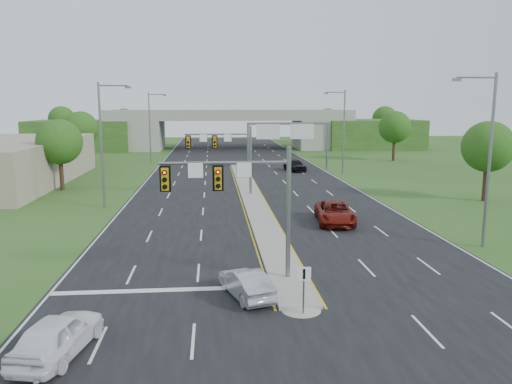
{
  "coord_description": "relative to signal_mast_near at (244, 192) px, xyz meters",
  "views": [
    {
      "loc": [
        -3.86,
        -24.72,
        9.02
      ],
      "look_at": [
        -0.8,
        9.72,
        3.0
      ],
      "focal_mm": 35.0,
      "sensor_mm": 36.0,
      "label": 1
    }
  ],
  "objects": [
    {
      "name": "signal_mast_far",
      "position": [
        0.0,
        25.0,
        0.0
      ],
      "size": [
        6.62,
        0.6,
        7.0
      ],
      "color": "slate",
      "rests_on": "ground"
    },
    {
      "name": "tree_r_mid",
      "position": [
        28.26,
        55.07,
        0.78
      ],
      "size": [
        5.2,
        5.2,
        8.12
      ],
      "color": "#382316",
      "rests_on": "ground"
    },
    {
      "name": "keep_right_sign",
      "position": [
        2.26,
        -4.45,
        -3.21
      ],
      "size": [
        0.6,
        0.13,
        2.2
      ],
      "color": "slate",
      "rests_on": "ground"
    },
    {
      "name": "tree_back_b",
      "position": [
        -21.74,
        94.07,
        0.78
      ],
      "size": [
        5.6,
        5.6,
        8.32
      ],
      "color": "#382316",
      "rests_on": "ground"
    },
    {
      "name": "lightpole_l_far",
      "position": [
        -11.03,
        55.07,
        1.38
      ],
      "size": [
        2.85,
        0.25,
        11.0
      ],
      "color": "slate",
      "rests_on": "ground"
    },
    {
      "name": "tree_l_near",
      "position": [
        -17.74,
        30.07,
        0.45
      ],
      "size": [
        4.8,
        4.8,
        7.6
      ],
      "color": "#382316",
      "rests_on": "ground"
    },
    {
      "name": "lane_markings",
      "position": [
        1.66,
        28.99,
        -4.7
      ],
      "size": [
        23.72,
        160.0,
        0.01
      ],
      "color": "gold",
      "rests_on": "road"
    },
    {
      "name": "overpass",
      "position": [
        2.26,
        80.07,
        -1.17
      ],
      "size": [
        80.0,
        14.0,
        8.1
      ],
      "color": "gray",
      "rests_on": "ground"
    },
    {
      "name": "road",
      "position": [
        2.26,
        35.07,
        -4.72
      ],
      "size": [
        24.0,
        160.0,
        0.02
      ],
      "primitive_type": "cube",
      "color": "black",
      "rests_on": "ground"
    },
    {
      "name": "tree_back_c",
      "position": [
        26.26,
        94.07,
        0.78
      ],
      "size": [
        5.6,
        5.6,
        8.32
      ],
      "color": "#382316",
      "rests_on": "ground"
    },
    {
      "name": "tree_back_d",
      "position": [
        40.26,
        94.07,
        1.11
      ],
      "size": [
        6.0,
        6.0,
        8.85
      ],
      "color": "#382316",
      "rests_on": "ground"
    },
    {
      "name": "tree_l_mid",
      "position": [
        -21.74,
        55.07,
        0.78
      ],
      "size": [
        5.2,
        5.2,
        8.12
      ],
      "color": "#382316",
      "rests_on": "ground"
    },
    {
      "name": "car_far_a",
      "position": [
        7.81,
        12.35,
        -3.89
      ],
      "size": [
        3.35,
        6.14,
        1.63
      ],
      "primitive_type": "imported",
      "rotation": [
        0.0,
        0.0,
        -0.11
      ],
      "color": "maroon",
      "rests_on": "road"
    },
    {
      "name": "tree_r_near",
      "position": [
        24.26,
        20.07,
        0.45
      ],
      "size": [
        4.8,
        4.8,
        7.6
      ],
      "color": "#382316",
      "rests_on": "ground"
    },
    {
      "name": "sign_gantry",
      "position": [
        8.95,
        44.99,
        0.51
      ],
      "size": [
        11.58,
        0.44,
        6.67
      ],
      "color": "slate",
      "rests_on": "ground"
    },
    {
      "name": "median_nose",
      "position": [
        2.26,
        -3.93,
        -4.63
      ],
      "size": [
        2.0,
        2.0,
        0.16
      ],
      "primitive_type": "cone",
      "color": "gray",
      "rests_on": "road"
    },
    {
      "name": "lightpole_r_near",
      "position": [
        15.56,
        5.07,
        1.38
      ],
      "size": [
        2.85,
        0.25,
        11.0
      ],
      "color": "slate",
      "rests_on": "ground"
    },
    {
      "name": "lightpole_l_mid",
      "position": [
        -11.03,
        20.07,
        1.38
      ],
      "size": [
        2.85,
        0.25,
        11.0
      ],
      "color": "slate",
      "rests_on": "ground"
    },
    {
      "name": "tree_back_a",
      "position": [
        -35.74,
        94.07,
        1.11
      ],
      "size": [
        6.0,
        6.0,
        8.85
      ],
      "color": "#382316",
      "rests_on": "ground"
    },
    {
      "name": "signal_mast_near",
      "position": [
        0.0,
        0.0,
        0.0
      ],
      "size": [
        6.62,
        0.6,
        7.0
      ],
      "color": "slate",
      "rests_on": "ground"
    },
    {
      "name": "median",
      "position": [
        2.26,
        23.07,
        -4.63
      ],
      "size": [
        2.0,
        54.0,
        0.16
      ],
      "primitive_type": "cube",
      "color": "gray",
      "rests_on": "road"
    },
    {
      "name": "car_silver",
      "position": [
        -0.08,
        -2.14,
        -4.04
      ],
      "size": [
        2.61,
        4.29,
        1.34
      ],
      "primitive_type": "imported",
      "rotation": [
        0.0,
        0.0,
        3.46
      ],
      "color": "#ACAEB4",
      "rests_on": "road"
    },
    {
      "name": "ground",
      "position": [
        2.26,
        0.07,
        -4.73
      ],
      "size": [
        240.0,
        240.0,
        0.0
      ],
      "primitive_type": "plane",
      "color": "#2C4F1C",
      "rests_on": "ground"
    },
    {
      "name": "car_far_c",
      "position": [
        9.87,
        43.42,
        -3.87
      ],
      "size": [
        2.99,
        5.19,
        1.66
      ],
      "primitive_type": "imported",
      "rotation": [
        0.0,
        0.0,
        0.22
      ],
      "color": "black",
      "rests_on": "road"
    },
    {
      "name": "car_white",
      "position": [
        -7.29,
        -7.14,
        -3.93
      ],
      "size": [
        2.78,
        4.85,
        1.56
      ],
      "primitive_type": "imported",
      "rotation": [
        0.0,
        0.0,
        2.92
      ],
      "color": "white",
      "rests_on": "road"
    },
    {
      "name": "lightpole_r_far",
      "position": [
        15.56,
        40.07,
        1.38
      ],
      "size": [
        2.85,
        0.25,
        11.0
      ],
      "color": "slate",
      "rests_on": "ground"
    }
  ]
}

